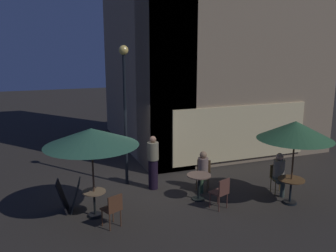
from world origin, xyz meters
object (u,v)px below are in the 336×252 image
at_px(street_lamp_near_corner, 125,95).
at_px(cafe_chair_2, 203,172).
at_px(cafe_table_2, 199,182).
at_px(cafe_chair_3, 221,191).
at_px(cafe_table_1, 291,185).
at_px(patio_umbrella_1, 295,131).
at_px(cafe_chair_1, 277,176).
at_px(menu_sandwich_board, 69,196).
at_px(patio_umbrella_0, 91,137).
at_px(patron_seated_0, 279,171).
at_px(patron_seated_1, 203,168).
at_px(patron_standing_2, 153,163).
at_px(cafe_table_0, 94,200).
at_px(cafe_chair_0, 113,207).

distance_m(street_lamp_near_corner, cafe_chair_2, 3.49).
bearing_deg(cafe_table_2, cafe_chair_3, -69.91).
relative_size(cafe_table_1, patio_umbrella_1, 0.31).
distance_m(cafe_table_2, cafe_chair_1, 2.54).
distance_m(street_lamp_near_corner, menu_sandwich_board, 3.50).
bearing_deg(menu_sandwich_board, cafe_chair_1, 1.23).
xyz_separation_m(patio_umbrella_0, patron_seated_0, (5.56, -0.49, -1.46)).
bearing_deg(cafe_chair_1, patron_seated_0, -0.00).
distance_m(cafe_chair_3, patron_seated_1, 1.44).
distance_m(menu_sandwich_board, patio_umbrella_0, 1.92).
xyz_separation_m(cafe_table_1, patron_standing_2, (-3.38, 2.45, 0.33)).
relative_size(street_lamp_near_corner, cafe_chair_1, 5.17).
bearing_deg(patio_umbrella_1, cafe_chair_1, 80.14).
bearing_deg(cafe_chair_1, patron_standing_2, -105.02).
height_order(menu_sandwich_board, patron_standing_2, patron_standing_2).
distance_m(patio_umbrella_0, patron_standing_2, 2.76).
height_order(street_lamp_near_corner, cafe_table_2, street_lamp_near_corner).
height_order(cafe_table_1, patron_seated_0, patron_seated_0).
distance_m(patio_umbrella_0, cafe_chair_3, 3.84).
relative_size(street_lamp_near_corner, patron_seated_1, 3.58).
bearing_deg(cafe_chair_2, patio_umbrella_1, 79.07).
distance_m(cafe_chair_2, patron_seated_0, 2.34).
height_order(cafe_table_2, cafe_chair_3, cafe_chair_3).
bearing_deg(street_lamp_near_corner, patron_standing_2, -44.20).
bearing_deg(cafe_table_0, patio_umbrella_1, -12.21).
bearing_deg(cafe_table_1, street_lamp_near_corner, 142.51).
bearing_deg(cafe_chair_3, cafe_table_0, 56.39).
height_order(patio_umbrella_1, patron_seated_1, patio_umbrella_1).
height_order(menu_sandwich_board, cafe_table_0, menu_sandwich_board).
bearing_deg(cafe_chair_3, cafe_table_1, -120.15).
xyz_separation_m(street_lamp_near_corner, cafe_chair_0, (-1.04, -2.73, -2.44)).
bearing_deg(cafe_chair_3, cafe_chair_1, -98.63).
bearing_deg(cafe_chair_3, patio_umbrella_1, -120.15).
distance_m(menu_sandwich_board, cafe_chair_0, 1.63).
height_order(street_lamp_near_corner, menu_sandwich_board, street_lamp_near_corner).
distance_m(cafe_table_0, cafe_chair_3, 3.47).
bearing_deg(menu_sandwich_board, cafe_chair_3, -9.27).
xyz_separation_m(patio_umbrella_0, cafe_chair_3, (3.37, -0.81, -1.64)).
bearing_deg(street_lamp_near_corner, patio_umbrella_1, -37.49).
distance_m(street_lamp_near_corner, cafe_table_0, 3.45).
height_order(cafe_chair_3, patron_seated_0, patron_seated_0).
distance_m(patio_umbrella_0, patron_seated_0, 5.77).
xyz_separation_m(street_lamp_near_corner, patron_seated_0, (4.19, -2.43, -2.25)).
bearing_deg(cafe_chair_1, menu_sandwich_board, -88.51).
distance_m(cafe_chair_1, patron_seated_1, 2.31).
distance_m(cafe_table_1, cafe_chair_3, 2.10).
height_order(cafe_table_0, cafe_chair_3, cafe_chair_3).
relative_size(cafe_table_0, cafe_table_2, 0.93).
bearing_deg(patio_umbrella_1, patron_seated_0, 80.14).
bearing_deg(patio_umbrella_0, patron_seated_1, 9.97).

